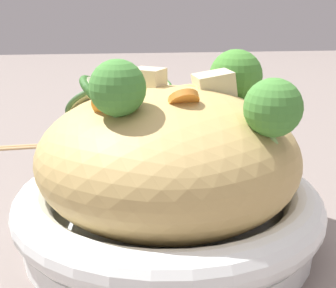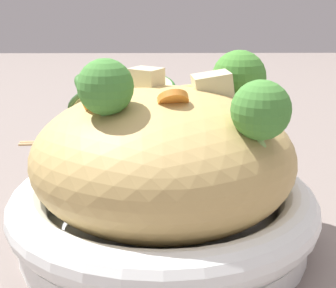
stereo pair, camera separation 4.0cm
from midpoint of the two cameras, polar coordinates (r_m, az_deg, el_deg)
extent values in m
plane|color=slate|center=(0.44, -2.68, -11.39)|extent=(3.00, 3.00, 0.00)
cylinder|color=white|center=(0.43, -2.70, -10.27)|extent=(0.25, 0.25, 0.02)
torus|color=white|center=(0.42, -2.75, -7.02)|extent=(0.27, 0.27, 0.03)
ellipsoid|color=tan|center=(0.41, -2.84, -1.64)|extent=(0.22, 0.22, 0.12)
torus|color=tan|center=(0.41, -3.79, 5.42)|extent=(0.07, 0.06, 0.02)
torus|color=tan|center=(0.39, -2.78, 2.62)|extent=(0.08, 0.08, 0.03)
torus|color=tan|center=(0.41, -1.50, 2.42)|extent=(0.09, 0.09, 0.02)
torus|color=tan|center=(0.41, -3.70, 3.94)|extent=(0.06, 0.06, 0.02)
cone|color=#9AC172|center=(0.46, 5.51, 4.75)|extent=(0.03, 0.03, 0.02)
sphere|color=#458833|center=(0.46, 5.61, 8.08)|extent=(0.07, 0.07, 0.05)
cone|color=#9CBF74|center=(0.35, -9.25, 3.29)|extent=(0.02, 0.02, 0.01)
sphere|color=#458639|center=(0.35, -9.41, 6.60)|extent=(0.05, 0.05, 0.04)
cone|color=#9BC470|center=(0.35, 9.05, 0.54)|extent=(0.02, 0.02, 0.02)
sphere|color=#458637|center=(0.35, 9.23, 4.27)|extent=(0.05, 0.05, 0.04)
cylinder|color=orange|center=(0.36, -1.34, 5.29)|extent=(0.03, 0.03, 0.02)
cylinder|color=orange|center=(0.36, -10.26, 4.05)|extent=(0.03, 0.03, 0.03)
cylinder|color=orange|center=(0.45, 4.11, 6.15)|extent=(0.04, 0.04, 0.02)
cylinder|color=beige|center=(0.40, -10.80, 5.68)|extent=(0.04, 0.04, 0.03)
torus|color=#326529|center=(0.40, -10.80, 5.68)|extent=(0.05, 0.04, 0.04)
cylinder|color=beige|center=(0.46, -4.45, 6.82)|extent=(0.04, 0.04, 0.02)
torus|color=#2D6628|center=(0.46, -4.45, 6.82)|extent=(0.05, 0.05, 0.02)
cylinder|color=beige|center=(0.46, -12.19, 4.72)|extent=(0.05, 0.05, 0.03)
torus|color=#395D33|center=(0.46, -12.19, 4.72)|extent=(0.05, 0.06, 0.04)
cube|color=beige|center=(0.41, -5.20, 7.47)|extent=(0.03, 0.03, 0.02)
cube|color=beige|center=(0.44, -6.40, 7.19)|extent=(0.03, 0.03, 0.02)
cube|color=beige|center=(0.42, 2.74, 7.05)|extent=(0.03, 0.04, 0.03)
cylinder|color=tan|center=(0.73, -13.05, 0.24)|extent=(0.02, 0.21, 0.01)
cylinder|color=tan|center=(0.72, -13.06, 0.01)|extent=(0.02, 0.21, 0.01)
camera|label=1|loc=(0.02, -92.86, -0.89)|focal=50.92mm
camera|label=2|loc=(0.02, 87.14, 0.89)|focal=50.92mm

